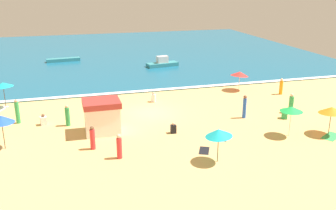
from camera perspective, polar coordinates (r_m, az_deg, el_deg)
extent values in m
plane|color=#E5B26B|center=(31.69, -2.75, -1.19)|extent=(60.00, 60.00, 0.00)
cube|color=#196084|center=(58.48, -9.00, 7.69)|extent=(60.00, 44.00, 0.10)
cube|color=white|center=(37.54, -4.92, 2.05)|extent=(57.00, 0.70, 0.01)
cube|color=white|center=(27.73, -9.85, -2.11)|extent=(2.46, 2.16, 2.03)
cube|color=#A5332D|center=(27.34, -9.99, 0.29)|extent=(2.62, 2.29, 0.41)
cylinder|color=#4C3823|center=(26.88, -23.52, -3.83)|extent=(0.05, 0.05, 2.25)
cone|color=blue|center=(26.57, -23.77, -1.95)|extent=(2.31, 2.31, 0.51)
cylinder|color=silver|center=(38.66, 10.65, 3.54)|extent=(0.05, 0.05, 1.85)
cone|color=red|center=(38.48, 10.71, 4.64)|extent=(2.43, 2.41, 0.61)
cylinder|color=#4C3823|center=(23.18, 7.52, -6.11)|extent=(0.05, 0.05, 2.07)
cone|color=#19B7C6|center=(22.84, 7.61, -4.16)|extent=(2.01, 1.99, 0.61)
cylinder|color=silver|center=(28.08, 17.87, -2.39)|extent=(0.05, 0.05, 2.12)
cone|color=green|center=(27.78, 18.06, -0.58)|extent=(2.17, 2.17, 0.35)
cylinder|color=#4C3823|center=(35.40, -23.35, 1.29)|extent=(0.05, 0.05, 2.23)
cone|color=#19B7C6|center=(35.16, -23.54, 2.80)|extent=(2.42, 2.41, 0.55)
cylinder|color=#4C3823|center=(29.37, 23.16, -2.23)|extent=(0.05, 0.05, 2.00)
cone|color=orange|center=(29.11, 23.36, -0.69)|extent=(2.31, 2.33, 0.54)
cylinder|color=green|center=(31.36, -21.67, -1.09)|extent=(0.41, 0.41, 1.68)
sphere|color=#DBA884|center=(31.07, -21.87, 0.57)|extent=(0.25, 0.25, 0.25)
cylinder|color=orange|center=(38.27, 16.61, 2.52)|extent=(0.42, 0.42, 1.32)
sphere|color=beige|center=(38.07, 16.72, 3.65)|extent=(0.27, 0.27, 0.27)
cube|color=white|center=(30.49, -18.18, -2.27)|extent=(0.55, 0.55, 0.65)
sphere|color=brown|center=(30.35, -18.26, -1.49)|extent=(0.25, 0.25, 0.25)
cylinder|color=green|center=(29.68, -14.84, -1.72)|extent=(0.49, 0.49, 1.41)
sphere|color=#DBA884|center=(29.42, -14.97, -0.23)|extent=(0.24, 0.24, 0.24)
cylinder|color=red|center=(25.26, -11.25, -5.08)|extent=(0.43, 0.43, 1.36)
sphere|color=brown|center=(24.96, -11.36, -3.40)|extent=(0.26, 0.26, 0.26)
cube|color=green|center=(31.71, 17.08, -1.46)|extent=(0.63, 0.63, 0.56)
sphere|color=beige|center=(31.58, 17.15, -0.78)|extent=(0.25, 0.25, 0.25)
cylinder|color=blue|center=(30.89, 11.41, -0.47)|extent=(0.39, 0.39, 1.62)
sphere|color=brown|center=(30.61, 11.51, 1.19)|extent=(0.28, 0.28, 0.28)
cylinder|color=red|center=(23.75, -7.32, -6.44)|extent=(0.45, 0.45, 1.35)
sphere|color=beige|center=(23.43, -7.40, -4.67)|extent=(0.28, 0.28, 0.28)
cube|color=white|center=(34.44, -2.20, 1.05)|extent=(0.50, 0.50, 0.72)
sphere|color=#DBA884|center=(34.31, -2.21, 1.79)|extent=(0.23, 0.23, 0.23)
cube|color=black|center=(27.45, 0.82, -3.62)|extent=(0.38, 0.38, 0.62)
sphere|color=#DBA884|center=(27.30, 0.82, -2.84)|extent=(0.20, 0.20, 0.20)
cylinder|color=green|center=(33.14, 18.00, 0.06)|extent=(0.55, 0.55, 1.39)
sphere|color=beige|center=(32.90, 18.13, 1.42)|extent=(0.28, 0.28, 0.28)
cube|color=black|center=(26.97, 7.92, -4.91)|extent=(1.13, 1.44, 0.01)
cube|color=white|center=(35.68, -23.85, -0.52)|extent=(1.29, 1.74, 0.01)
cube|color=black|center=(24.93, 5.45, -6.82)|extent=(1.09, 1.37, 0.01)
cube|color=green|center=(29.34, 23.32, -4.35)|extent=(1.97, 1.68, 0.01)
cube|color=teal|center=(48.50, -0.85, 6.10)|extent=(4.15, 1.96, 0.47)
cube|color=silver|center=(48.36, -0.86, 6.87)|extent=(1.51, 1.02, 0.84)
cube|color=teal|center=(53.37, -15.45, 6.56)|extent=(4.45, 1.31, 0.44)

